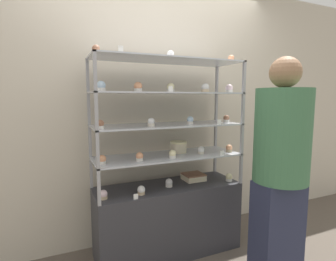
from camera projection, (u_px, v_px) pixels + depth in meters
name	position (u px, v px, depth m)	size (l,w,h in m)	color
ground_plane	(168.00, 251.00, 2.45)	(20.00, 20.00, 0.00)	brown
back_wall	(153.00, 110.00, 2.62)	(8.00, 0.05, 2.60)	beige
display_base	(168.00, 219.00, 2.41)	(1.31, 0.45, 0.63)	#333338
display_riser_lower	(168.00, 157.00, 2.34)	(1.31, 0.45, 0.28)	#99999E
display_riser_middle	(168.00, 126.00, 2.30)	(1.31, 0.45, 0.28)	#99999E
display_riser_upper	(168.00, 94.00, 2.27)	(1.31, 0.45, 0.28)	#99999E
display_riser_top	(168.00, 61.00, 2.23)	(1.31, 0.45, 0.28)	#99999E
layer_cake_centerpiece	(179.00, 147.00, 2.45)	(0.16, 0.16, 0.10)	beige
sheet_cake_frosted	(193.00, 177.00, 2.52)	(0.20, 0.18, 0.06)	beige
cupcake_0	(103.00, 195.00, 2.04)	(0.06, 0.06, 0.07)	#CCB28C
cupcake_1	(141.00, 190.00, 2.14)	(0.06, 0.06, 0.07)	#CCB28C
cupcake_2	(169.00, 183.00, 2.33)	(0.06, 0.06, 0.07)	white
cupcake_3	(229.00, 178.00, 2.49)	(0.06, 0.06, 0.07)	white
price_tag_0	(136.00, 197.00, 2.04)	(0.04, 0.00, 0.04)	white
cupcake_4	(102.00, 160.00, 2.02)	(0.06, 0.06, 0.07)	white
cupcake_5	(140.00, 157.00, 2.12)	(0.06, 0.06, 0.07)	white
cupcake_6	(173.00, 154.00, 2.22)	(0.06, 0.06, 0.07)	white
cupcake_7	(201.00, 150.00, 2.38)	(0.06, 0.06, 0.07)	beige
cupcake_8	(229.00, 148.00, 2.48)	(0.06, 0.06, 0.07)	#CCB28C
price_tag_1	(222.00, 153.00, 2.32)	(0.04, 0.00, 0.04)	white
cupcake_9	(100.00, 125.00, 1.95)	(0.06, 0.06, 0.07)	white
cupcake_10	(151.00, 122.00, 2.14)	(0.06, 0.06, 0.07)	beige
cupcake_11	(190.00, 120.00, 2.32)	(0.06, 0.06, 0.07)	white
cupcake_12	(226.00, 119.00, 2.50)	(0.06, 0.06, 0.07)	white
price_tag_2	(219.00, 122.00, 2.27)	(0.04, 0.00, 0.04)	white
cupcake_13	(101.00, 86.00, 1.95)	(0.07, 0.07, 0.08)	white
cupcake_14	(138.00, 87.00, 2.07)	(0.07, 0.07, 0.08)	white
cupcake_15	(171.00, 88.00, 2.23)	(0.07, 0.07, 0.08)	white
cupcake_16	(205.00, 88.00, 2.28)	(0.07, 0.07, 0.08)	#CCB28C
cupcake_17	(229.00, 89.00, 2.43)	(0.07, 0.07, 0.08)	white
price_tag_3	(171.00, 89.00, 2.05)	(0.04, 0.00, 0.04)	white
cupcake_18	(96.00, 50.00, 1.95)	(0.06, 0.06, 0.07)	#CCB28C
cupcake_19	(171.00, 55.00, 2.18)	(0.06, 0.06, 0.07)	#CCB28C
cupcake_20	(231.00, 59.00, 2.41)	(0.06, 0.06, 0.07)	beige
price_tag_4	(121.00, 49.00, 1.86)	(0.04, 0.00, 0.04)	white
donut_glazed	(137.00, 57.00, 2.18)	(0.13, 0.13, 0.03)	#EFB2BC
customer_figure	(280.00, 166.00, 1.96)	(0.40, 0.40, 1.71)	#282D47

